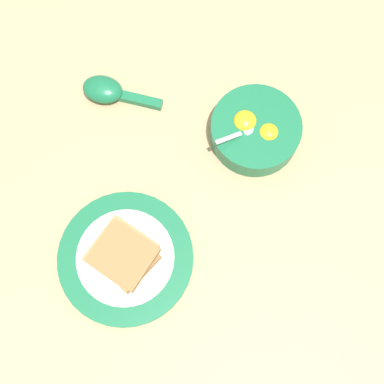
{
  "coord_description": "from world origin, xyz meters",
  "views": [
    {
      "loc": [
        -0.19,
        -0.19,
        0.88
      ],
      "look_at": [
        0.01,
        -0.05,
        0.02
      ],
      "focal_mm": 50.0,
      "sensor_mm": 36.0,
      "label": 1
    }
  ],
  "objects_px": {
    "toast_sandwich": "(123,255)",
    "egg_bowl": "(255,130)",
    "toast_plate": "(126,258)",
    "soup_spoon": "(108,91)"
  },
  "relations": [
    {
      "from": "egg_bowl",
      "to": "toast_sandwich",
      "type": "bearing_deg",
      "value": 169.97
    },
    {
      "from": "toast_sandwich",
      "to": "soup_spoon",
      "type": "relative_size",
      "value": 0.67
    },
    {
      "from": "toast_plate",
      "to": "toast_sandwich",
      "type": "xyz_separation_m",
      "value": [
        -0.0,
        -0.0,
        0.03
      ]
    },
    {
      "from": "toast_sandwich",
      "to": "soup_spoon",
      "type": "xyz_separation_m",
      "value": [
        0.22,
        0.2,
        -0.02
      ]
    },
    {
      "from": "toast_plate",
      "to": "soup_spoon",
      "type": "distance_m",
      "value": 0.3
    },
    {
      "from": "toast_sandwich",
      "to": "egg_bowl",
      "type": "bearing_deg",
      "value": -10.03
    },
    {
      "from": "toast_plate",
      "to": "soup_spoon",
      "type": "bearing_deg",
      "value": 42.73
    },
    {
      "from": "toast_plate",
      "to": "toast_sandwich",
      "type": "height_order",
      "value": "toast_sandwich"
    },
    {
      "from": "soup_spoon",
      "to": "toast_sandwich",
      "type": "bearing_deg",
      "value": -137.33
    },
    {
      "from": "toast_plate",
      "to": "toast_sandwich",
      "type": "bearing_deg",
      "value": -158.36
    }
  ]
}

